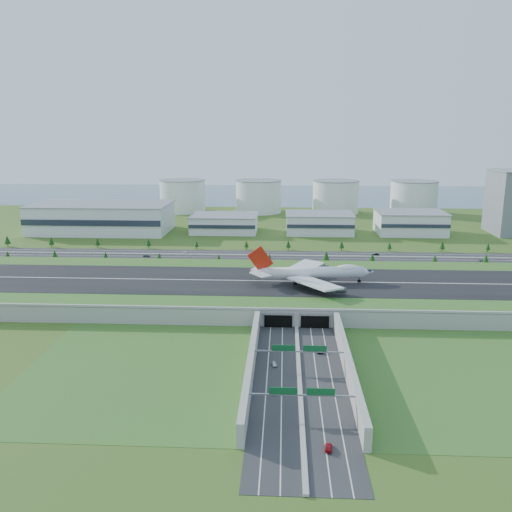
{
  "coord_description": "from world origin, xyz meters",
  "views": [
    {
      "loc": [
        -6.36,
        -288.91,
        90.07
      ],
      "look_at": [
        -23.38,
        35.0,
        14.11
      ],
      "focal_mm": 38.0,
      "sensor_mm": 36.0,
      "label": 1
    }
  ],
  "objects_px": {
    "car_1": "(274,391)",
    "car_4": "(146,256)",
    "car_6": "(482,260)",
    "fuel_tank_a": "(183,196)",
    "car_2": "(319,350)",
    "car_3": "(329,447)",
    "boeing_747": "(312,273)",
    "car_0": "(274,364)",
    "car_7": "(185,252)",
    "car_5": "(376,254)"
  },
  "relations": [
    {
      "from": "car_1",
      "to": "car_4",
      "type": "height_order",
      "value": "car_4"
    },
    {
      "from": "car_0",
      "to": "car_5",
      "type": "xyz_separation_m",
      "value": [
        71.04,
        194.23,
        -0.01
      ]
    },
    {
      "from": "car_4",
      "to": "car_3",
      "type": "bearing_deg",
      "value": -157.15
    },
    {
      "from": "car_3",
      "to": "car_4",
      "type": "xyz_separation_m",
      "value": [
        -112.97,
        236.88,
        0.11
      ]
    },
    {
      "from": "fuel_tank_a",
      "to": "car_2",
      "type": "xyz_separation_m",
      "value": [
        128.57,
        -388.14,
        -16.52
      ]
    },
    {
      "from": "car_0",
      "to": "car_6",
      "type": "bearing_deg",
      "value": 41.7
    },
    {
      "from": "car_0",
      "to": "car_6",
      "type": "distance_m",
      "value": 229.63
    },
    {
      "from": "car_5",
      "to": "car_7",
      "type": "bearing_deg",
      "value": -103.09
    },
    {
      "from": "car_2",
      "to": "car_3",
      "type": "bearing_deg",
      "value": 68.78
    },
    {
      "from": "car_0",
      "to": "car_3",
      "type": "relative_size",
      "value": 0.82
    },
    {
      "from": "car_1",
      "to": "car_2",
      "type": "xyz_separation_m",
      "value": [
        17.77,
        37.14,
        0.13
      ]
    },
    {
      "from": "car_1",
      "to": "car_2",
      "type": "relative_size",
      "value": 0.72
    },
    {
      "from": "boeing_747",
      "to": "car_7",
      "type": "relative_size",
      "value": 14.26
    },
    {
      "from": "car_7",
      "to": "fuel_tank_a",
      "type": "bearing_deg",
      "value": -145.0
    },
    {
      "from": "fuel_tank_a",
      "to": "car_0",
      "type": "bearing_deg",
      "value": -74.67
    },
    {
      "from": "car_0",
      "to": "car_2",
      "type": "xyz_separation_m",
      "value": [
        18.19,
        14.43,
        0.14
      ]
    },
    {
      "from": "car_2",
      "to": "car_3",
      "type": "distance_m",
      "value": 70.77
    },
    {
      "from": "car_1",
      "to": "car_4",
      "type": "distance_m",
      "value": 225.04
    },
    {
      "from": "car_5",
      "to": "fuel_tank_a",
      "type": "bearing_deg",
      "value": -152.01
    },
    {
      "from": "car_0",
      "to": "boeing_747",
      "type": "bearing_deg",
      "value": 68.13
    },
    {
      "from": "fuel_tank_a",
      "to": "car_2",
      "type": "relative_size",
      "value": 8.11
    },
    {
      "from": "car_6",
      "to": "fuel_tank_a",
      "type": "bearing_deg",
      "value": 35.29
    },
    {
      "from": "car_3",
      "to": "car_5",
      "type": "height_order",
      "value": "car_3"
    },
    {
      "from": "car_2",
      "to": "fuel_tank_a",
      "type": "bearing_deg",
      "value": -91.8
    },
    {
      "from": "car_1",
      "to": "car_6",
      "type": "relative_size",
      "value": 0.86
    },
    {
      "from": "car_2",
      "to": "car_6",
      "type": "height_order",
      "value": "car_2"
    },
    {
      "from": "car_6",
      "to": "car_7",
      "type": "distance_m",
      "value": 213.28
    },
    {
      "from": "car_4",
      "to": "boeing_747",
      "type": "bearing_deg",
      "value": -130.98
    },
    {
      "from": "car_1",
      "to": "car_2",
      "type": "distance_m",
      "value": 41.17
    },
    {
      "from": "car_7",
      "to": "car_4",
      "type": "bearing_deg",
      "value": -37.6
    },
    {
      "from": "car_5",
      "to": "car_0",
      "type": "bearing_deg",
      "value": -33.15
    },
    {
      "from": "boeing_747",
      "to": "car_3",
      "type": "height_order",
      "value": "boeing_747"
    },
    {
      "from": "car_0",
      "to": "car_5",
      "type": "relative_size",
      "value": 0.98
    },
    {
      "from": "car_6",
      "to": "car_7",
      "type": "height_order",
      "value": "car_6"
    },
    {
      "from": "car_2",
      "to": "car_5",
      "type": "bearing_deg",
      "value": -126.51
    },
    {
      "from": "car_2",
      "to": "car_6",
      "type": "bearing_deg",
      "value": -146.95
    },
    {
      "from": "car_4",
      "to": "car_6",
      "type": "relative_size",
      "value": 0.97
    },
    {
      "from": "car_1",
      "to": "car_7",
      "type": "bearing_deg",
      "value": 105.94
    },
    {
      "from": "car_1",
      "to": "car_0",
      "type": "bearing_deg",
      "value": 88.91
    },
    {
      "from": "fuel_tank_a",
      "to": "car_1",
      "type": "relative_size",
      "value": 11.28
    },
    {
      "from": "boeing_747",
      "to": "car_3",
      "type": "relative_size",
      "value": 13.65
    },
    {
      "from": "boeing_747",
      "to": "car_7",
      "type": "xyz_separation_m",
      "value": [
        -89.34,
        104.66,
        -13.28
      ]
    },
    {
      "from": "boeing_747",
      "to": "car_0",
      "type": "distance_m",
      "value": 92.56
    },
    {
      "from": "boeing_747",
      "to": "car_0",
      "type": "xyz_separation_m",
      "value": [
        -18.82,
        -89.65,
        -13.27
      ]
    },
    {
      "from": "boeing_747",
      "to": "car_6",
      "type": "xyz_separation_m",
      "value": [
        123.48,
        90.56,
        -13.27
      ]
    },
    {
      "from": "car_2",
      "to": "car_7",
      "type": "distance_m",
      "value": 200.56
    },
    {
      "from": "car_3",
      "to": "car_4",
      "type": "bearing_deg",
      "value": -58.87
    },
    {
      "from": "car_2",
      "to": "car_6",
      "type": "xyz_separation_m",
      "value": [
        124.12,
        165.79,
        -0.14
      ]
    },
    {
      "from": "car_6",
      "to": "car_2",
      "type": "bearing_deg",
      "value": 129.82
    },
    {
      "from": "car_0",
      "to": "car_6",
      "type": "height_order",
      "value": "car_0"
    }
  ]
}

